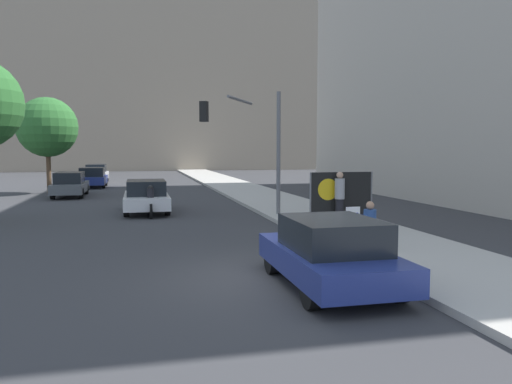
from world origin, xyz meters
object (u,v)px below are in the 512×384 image
pedestrian_behind (335,194)px  car_on_road_far_lane (97,174)px  car_on_road_nearest (146,196)px  car_on_road_midblock (70,184)px  seated_protester (370,222)px  protest_banner (341,196)px  parked_car_curbside (330,253)px  traffic_light_pole (247,131)px  motorcycle_on_road (151,203)px  car_on_road_distant (93,177)px  street_tree_midblock (47,127)px  jogger_on_sidewalk (340,198)px

pedestrian_behind → car_on_road_far_lane: pedestrian_behind is taller
car_on_road_nearest → car_on_road_midblock: size_ratio=0.97×
car_on_road_midblock → seated_protester: bearing=-62.0°
protest_banner → parked_car_curbside: protest_banner is taller
seated_protester → car_on_road_nearest: size_ratio=0.27×
traffic_light_pole → car_on_road_nearest: (-4.01, 2.40, -2.79)m
traffic_light_pole → car_on_road_nearest: size_ratio=1.08×
traffic_light_pole → parked_car_curbside: bearing=-93.5°
protest_banner → seated_protester: bearing=-102.2°
motorcycle_on_road → car_on_road_midblock: bearing=113.5°
car_on_road_far_lane → car_on_road_midblock: bearing=-92.4°
car_on_road_distant → traffic_light_pole: bearing=-67.4°
pedestrian_behind → traffic_light_pole: traffic_light_pole is taller
traffic_light_pole → street_tree_midblock: street_tree_midblock is taller
jogger_on_sidewalk → protest_banner: size_ratio=0.78×
seated_protester → street_tree_midblock: size_ratio=0.20×
protest_banner → car_on_road_nearest: (-6.56, 6.06, -0.40)m
jogger_on_sidewalk → motorcycle_on_road: (-6.26, 4.80, -0.55)m
motorcycle_on_road → street_tree_midblock: 14.33m
car_on_road_distant → street_tree_midblock: 6.19m
protest_banner → traffic_light_pole: 5.06m
seated_protester → protest_banner: (0.87, 4.06, 0.31)m
car_on_road_far_lane → jogger_on_sidewalk: bearing=-69.8°
parked_car_curbside → car_on_road_midblock: bearing=109.3°
jogger_on_sidewalk → car_on_road_midblock: size_ratio=0.39×
protest_banner → car_on_road_distant: bearing=114.9°
street_tree_midblock → jogger_on_sidewalk: bearing=-55.0°
protest_banner → car_on_road_distant: (-10.11, 21.80, -0.39)m
protest_banner → traffic_light_pole: (-2.55, 3.66, 2.39)m
protest_banner → traffic_light_pole: traffic_light_pole is taller
jogger_on_sidewalk → seated_protester: bearing=91.9°
car_on_road_midblock → street_tree_midblock: size_ratio=0.78×
seated_protester → car_on_road_midblock: (-9.89, 18.60, -0.08)m
seated_protester → motorcycle_on_road: size_ratio=0.59×
parked_car_curbside → motorcycle_on_road: parked_car_curbside is taller
jogger_on_sidewalk → street_tree_midblock: (-12.17, 17.36, 3.03)m
seated_protester → protest_banner: bearing=96.5°
protest_banner → car_on_road_far_lane: protest_banner is taller
car_on_road_nearest → jogger_on_sidewalk: bearing=-44.6°
pedestrian_behind → protest_banner: 2.53m
jogger_on_sidewalk → parked_car_curbside: bearing=78.4°
pedestrian_behind → jogger_on_sidewalk: bearing=-86.4°
car_on_road_nearest → car_on_road_far_lane: car_on_road_far_lane is taller
jogger_on_sidewalk → motorcycle_on_road: jogger_on_sidewalk is taller
protest_banner → car_on_road_far_lane: (-10.24, 27.22, -0.35)m
pedestrian_behind → traffic_light_pole: 4.37m
car_on_road_distant → motorcycle_on_road: 17.64m
car_on_road_nearest → car_on_road_distant: 16.13m
parked_car_curbside → car_on_road_distant: size_ratio=0.96×
jogger_on_sidewalk → car_on_road_midblock: bearing=-41.7°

